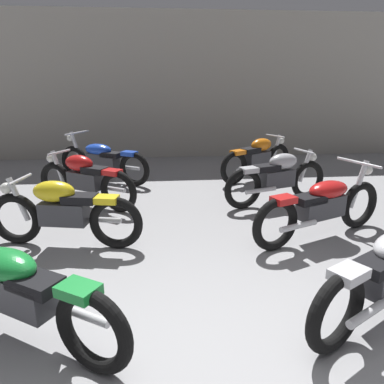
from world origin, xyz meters
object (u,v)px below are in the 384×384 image
motorcycle_right_row_2 (278,177)px  motorcycle_right_row_3 (258,158)px  motorcycle_left_row_3 (102,160)px  motorcycle_right_row_1 (322,205)px  motorcycle_left_row_0 (17,289)px  motorcycle_left_row_2 (85,179)px  motorcycle_left_row_1 (63,211)px

motorcycle_right_row_2 → motorcycle_right_row_3: bearing=87.4°
motorcycle_left_row_3 → motorcycle_right_row_1: (3.22, -3.06, 0.00)m
motorcycle_left_row_0 → motorcycle_left_row_2: size_ratio=1.09×
motorcycle_left_row_1 → motorcycle_right_row_1: (3.28, -0.06, -0.01)m
motorcycle_left_row_1 → motorcycle_right_row_3: 4.31m
motorcycle_right_row_2 → motorcycle_left_row_0: bearing=-135.1°
motorcycle_right_row_2 → motorcycle_left_row_3: bearing=151.9°
motorcycle_left_row_0 → motorcycle_right_row_3: 5.59m
motorcycle_left_row_0 → motorcycle_left_row_3: 4.73m
motorcycle_left_row_3 → motorcycle_right_row_3: (3.16, -0.12, 0.01)m
motorcycle_left_row_2 → motorcycle_right_row_2: (3.16, -0.16, 0.00)m
motorcycle_left_row_0 → motorcycle_left_row_2: (-0.07, 3.24, 0.01)m
motorcycle_left_row_0 → motorcycle_left_row_3: size_ratio=0.99×
motorcycle_left_row_1 → motorcycle_left_row_3: 3.00m
motorcycle_right_row_1 → motorcycle_left_row_3: bearing=136.5°
motorcycle_left_row_1 → motorcycle_left_row_2: same height
motorcycle_left_row_2 → motorcycle_right_row_1: size_ratio=0.85×
motorcycle_left_row_3 → motorcycle_right_row_3: 3.16m
motorcycle_left_row_0 → motorcycle_right_row_1: (3.22, 1.67, 0.00)m
motorcycle_right_row_1 → motorcycle_right_row_3: size_ratio=1.18×
motorcycle_right_row_2 → motorcycle_right_row_3: same height
motorcycle_left_row_2 → motorcycle_left_row_3: (0.07, 1.49, -0.01)m
motorcycle_left_row_3 → motorcycle_right_row_1: size_ratio=0.94×
motorcycle_left_row_1 → motorcycle_right_row_1: size_ratio=0.96×
motorcycle_right_row_2 → motorcycle_right_row_3: (0.07, 1.53, 0.00)m
motorcycle_left_row_0 → motorcycle_right_row_3: motorcycle_left_row_0 is taller
motorcycle_left_row_1 → motorcycle_left_row_2: (-0.02, 1.51, 0.00)m
motorcycle_left_row_2 → motorcycle_right_row_2: same height
motorcycle_right_row_1 → motorcycle_left_row_0: bearing=-152.6°
motorcycle_left_row_0 → motorcycle_left_row_3: (0.00, 4.73, 0.00)m
motorcycle_left_row_2 → motorcycle_right_row_2: 3.16m
motorcycle_left_row_1 → motorcycle_left_row_2: 1.51m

